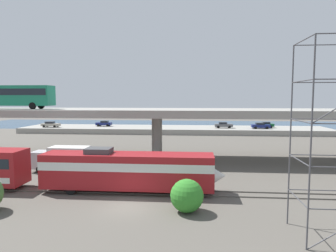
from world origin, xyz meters
TOP-DOWN VIEW (x-y plane):
  - ground_plane at (0.00, 0.00)m, footprint 260.00×260.00m
  - rail_strip_near at (0.00, 3.26)m, footprint 110.00×0.12m
  - rail_strip_far at (0.00, 4.74)m, footprint 110.00×0.12m
  - train_locomotive at (-0.01, 4.00)m, footprint 17.25×3.04m
  - highway_overpass at (0.00, 20.00)m, footprint 96.00×10.20m
  - transit_bus_on_overpass at (-21.12, 18.76)m, footprint 12.00×2.68m
  - service_truck_east at (-10.46, 11.31)m, footprint 6.80×2.46m
  - scaffolding_tower at (13.97, -4.28)m, footprint 3.87×3.87m
  - pier_parking_lot at (0.00, 55.00)m, footprint 78.17×12.93m
  - parked_car_0 at (23.34, 55.47)m, footprint 4.29×1.88m
  - parked_car_1 at (21.63, 52.86)m, footprint 4.42×1.99m
  - parked_car_2 at (-18.75, 55.90)m, footprint 4.05×2.00m
  - parked_car_3 at (12.71, 53.86)m, footprint 4.46×2.00m
  - parked_car_4 at (-31.63, 51.85)m, footprint 4.56×1.95m
  - harbor_water at (0.00, 78.00)m, footprint 140.00×36.00m
  - shrub_right at (4.91, -0.68)m, footprint 2.61×2.61m

SIDE VIEW (x-z plane):
  - ground_plane at x=0.00m, z-range 0.00..0.00m
  - harbor_water at x=0.00m, z-range 0.00..0.01m
  - rail_strip_near at x=0.00m, z-range 0.00..0.12m
  - rail_strip_far at x=0.00m, z-range 0.00..0.12m
  - pier_parking_lot at x=0.00m, z-range 0.00..1.32m
  - shrub_right at x=4.91m, z-range 0.00..2.61m
  - service_truck_east at x=-10.46m, z-range 0.12..3.16m
  - parked_car_0 at x=23.34m, z-range 1.34..2.84m
  - parked_car_2 at x=-18.75m, z-range 1.35..2.85m
  - parked_car_1 at x=21.63m, z-range 1.35..2.85m
  - parked_car_4 at x=-31.63m, z-range 1.35..2.85m
  - parked_car_3 at x=12.71m, z-range 1.35..2.85m
  - train_locomotive at x=-0.01m, z-range 0.10..4.28m
  - highway_overpass at x=0.00m, z-range 2.98..10.27m
  - scaffolding_tower at x=13.97m, z-range 0.41..12.93m
  - transit_bus_on_overpass at x=-21.12m, z-range 7.65..11.05m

